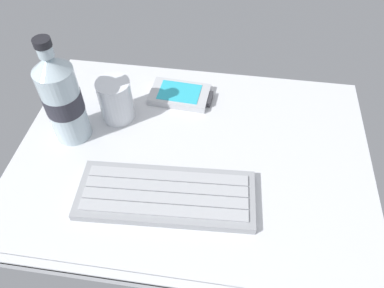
# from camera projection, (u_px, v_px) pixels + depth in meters

# --- Properties ---
(ground_plane) EXTENTS (0.64, 0.48, 0.03)m
(ground_plane) POSITION_uv_depth(u_px,v_px,m) (192.00, 159.00, 0.67)
(ground_plane) COLOR silver
(keyboard) EXTENTS (0.30, 0.13, 0.02)m
(keyboard) POSITION_uv_depth(u_px,v_px,m) (166.00, 195.00, 0.60)
(keyboard) COLOR #93969B
(keyboard) RESTS_ON ground_plane
(handheld_device) EXTENTS (0.13, 0.08, 0.02)m
(handheld_device) POSITION_uv_depth(u_px,v_px,m) (180.00, 95.00, 0.76)
(handheld_device) COLOR #B7BABF
(handheld_device) RESTS_ON ground_plane
(juice_cup) EXTENTS (0.06, 0.06, 0.09)m
(juice_cup) POSITION_uv_depth(u_px,v_px,m) (116.00, 101.00, 0.70)
(juice_cup) COLOR silver
(juice_cup) RESTS_ON ground_plane
(water_bottle) EXTENTS (0.07, 0.07, 0.21)m
(water_bottle) POSITION_uv_depth(u_px,v_px,m) (62.00, 98.00, 0.63)
(water_bottle) COLOR silver
(water_bottle) RESTS_ON ground_plane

